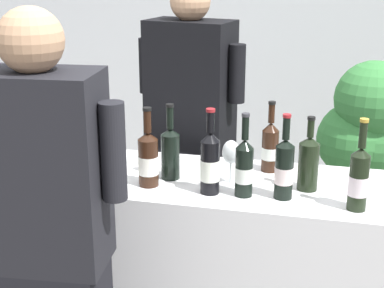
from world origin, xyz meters
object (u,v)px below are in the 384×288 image
wine_bottle_3 (148,159)px  wine_bottle_6 (284,168)px  ice_bucket (62,138)px  wine_bottle_8 (270,146)px  wine_bottle_5 (210,163)px  wine_glass (231,154)px  potted_shrub (371,125)px  person_guest (50,267)px  wine_bottle_0 (244,167)px  wine_bottle_7 (97,148)px  wine_bottle_1 (170,151)px  wine_bottle_2 (359,178)px  person_server (190,154)px  wine_bottle_9 (309,162)px

wine_bottle_3 → wine_bottle_6: wine_bottle_6 is taller
ice_bucket → wine_bottle_8: bearing=6.3°
wine_bottle_5 → wine_glass: 0.13m
wine_glass → potted_shrub: bearing=64.3°
wine_glass → person_guest: bearing=-128.7°
wine_bottle_8 → person_guest: (-0.65, -0.81, -0.22)m
wine_bottle_0 → wine_bottle_7: 0.64m
wine_bottle_6 → wine_bottle_7: (-0.79, 0.05, 0.00)m
wine_glass → ice_bucket: size_ratio=0.85×
wine_bottle_1 → wine_bottle_2: 0.77m
person_server → wine_bottle_0: bearing=-61.1°
wine_glass → person_server: 0.70m
wine_bottle_6 → wine_bottle_5: bearing=-176.8°
person_server → potted_shrub: 1.21m
wine_bottle_3 → wine_glass: bearing=16.9°
wine_bottle_2 → wine_bottle_1: bearing=169.3°
person_guest → wine_bottle_7: bearing=95.8°
wine_bottle_0 → wine_bottle_5: wine_bottle_5 is taller
wine_bottle_0 → potted_shrub: size_ratio=0.27×
wine_bottle_8 → wine_bottle_9: 0.24m
wine_bottle_8 → wine_bottle_2: bearing=-42.6°
wine_bottle_2 → wine_bottle_3: size_ratio=1.06×
wine_bottle_0 → wine_bottle_3: (-0.39, 0.01, -0.00)m
ice_bucket → potted_shrub: size_ratio=0.18×
wine_bottle_6 → wine_bottle_8: size_ratio=1.08×
wine_bottle_5 → wine_bottle_0: bearing=1.7°
wine_bottle_8 → wine_bottle_9: size_ratio=1.03×
wine_bottle_1 → wine_bottle_7: size_ratio=0.92×
wine_bottle_5 → wine_bottle_6: (0.29, 0.02, -0.00)m
wine_bottle_5 → person_guest: size_ratio=0.20×
wine_bottle_3 → person_server: bearing=89.1°
ice_bucket → wine_bottle_1: bearing=-8.8°
wine_glass → person_server: (-0.31, 0.58, -0.22)m
wine_bottle_2 → wine_bottle_5: bearing=177.2°
person_guest → wine_bottle_3: bearing=71.0°
wine_bottle_8 → wine_bottle_3: bearing=-148.6°
wine_bottle_8 → person_guest: person_guest is taller
wine_bottle_9 → wine_glass: size_ratio=1.63×
wine_bottle_2 → person_server: person_server is taller
wine_bottle_1 → wine_glass: size_ratio=1.73×
wine_bottle_6 → ice_bucket: wine_bottle_6 is taller
wine_bottle_2 → wine_bottle_5: wine_bottle_2 is taller
wine_bottle_3 → wine_bottle_8: 0.54m
wine_bottle_1 → wine_bottle_6: wine_bottle_6 is taller
wine_bottle_2 → ice_bucket: (-1.29, 0.23, -0.01)m
wine_bottle_8 → person_guest: size_ratio=0.18×
wine_bottle_1 → wine_bottle_9: size_ratio=1.06×
wine_bottle_1 → wine_bottle_8: wine_bottle_1 is taller
wine_bottle_3 → wine_bottle_7: wine_bottle_7 is taller
wine_bottle_5 → person_server: size_ratio=0.20×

